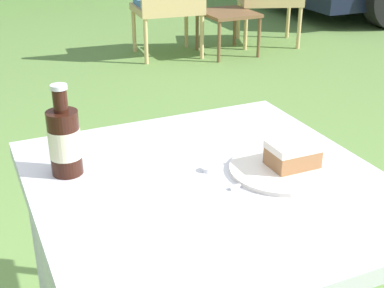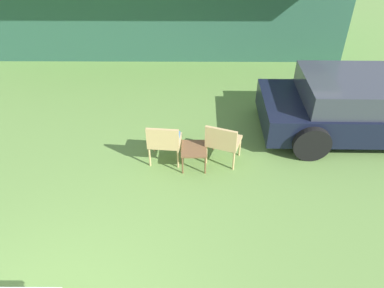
% 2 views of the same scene
% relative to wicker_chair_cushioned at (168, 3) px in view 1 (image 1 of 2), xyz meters
% --- Properties ---
extents(wicker_chair_cushioned, '(0.61, 0.54, 0.82)m').
position_rel_wicker_chair_cushioned_xyz_m(wicker_chair_cushioned, '(0.00, 0.00, 0.00)').
color(wicker_chair_cushioned, tan).
rests_on(wicker_chair_cushioned, ground_plane).
extents(garden_side_table, '(0.45, 0.51, 0.39)m').
position_rel_wicker_chair_cushioned_xyz_m(garden_side_table, '(0.53, -0.12, -0.14)').
color(garden_side_table, brown).
rests_on(garden_side_table, ground_plane).
extents(patio_table, '(0.78, 0.81, 0.73)m').
position_rel_wicker_chair_cushioned_xyz_m(patio_table, '(-1.29, -3.48, 0.18)').
color(patio_table, silver).
rests_on(patio_table, ground_plane).
extents(cake_on_plate, '(0.24, 0.24, 0.07)m').
position_rel_wicker_chair_cushioned_xyz_m(cake_on_plate, '(-1.10, -3.50, 0.27)').
color(cake_on_plate, silver).
rests_on(cake_on_plate, patio_table).
extents(cola_bottle_near, '(0.07, 0.07, 0.22)m').
position_rel_wicker_chair_cushioned_xyz_m(cola_bottle_near, '(-1.57, -3.31, 0.34)').
color(cola_bottle_near, black).
rests_on(cola_bottle_near, patio_table).
extents(fork, '(0.20, 0.06, 0.01)m').
position_rel_wicker_chair_cushioned_xyz_m(fork, '(-1.17, -3.51, 0.26)').
color(fork, silver).
rests_on(fork, patio_table).
extents(loose_bottle_cap, '(0.03, 0.03, 0.01)m').
position_rel_wicker_chair_cushioned_xyz_m(loose_bottle_cap, '(-1.27, -3.43, 0.26)').
color(loose_bottle_cap, silver).
rests_on(loose_bottle_cap, patio_table).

